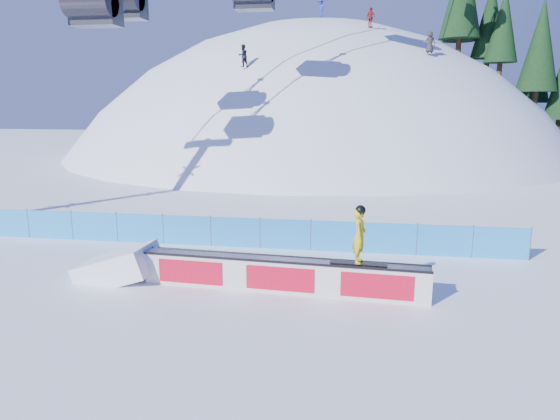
# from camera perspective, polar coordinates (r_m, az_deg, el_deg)

# --- Properties ---
(ground) EXTENTS (160.00, 160.00, 0.00)m
(ground) POSITION_cam_1_polar(r_m,az_deg,el_deg) (15.92, -9.02, -8.77)
(ground) COLOR white
(ground) RESTS_ON ground
(snow_hill) EXTENTS (64.00, 64.00, 64.00)m
(snow_hill) POSITION_cam_1_polar(r_m,az_deg,el_deg) (61.09, 3.82, -10.48)
(snow_hill) COLOR white
(snow_hill) RESTS_ON ground
(treeline) EXTENTS (20.58, 11.91, 21.13)m
(treeline) POSITION_cam_1_polar(r_m,az_deg,el_deg) (57.11, 27.77, 15.63)
(treeline) COLOR #332214
(treeline) RESTS_ON ground
(safety_fence) EXTENTS (22.05, 0.05, 1.30)m
(safety_fence) POSITION_cam_1_polar(r_m,az_deg,el_deg) (19.86, -5.13, -2.56)
(safety_fence) COLOR #2589DE
(safety_fence) RESTS_ON ground
(rail_box) EXTENTS (8.80, 1.15, 1.05)m
(rail_box) POSITION_cam_1_polar(r_m,az_deg,el_deg) (15.30, 0.21, -7.43)
(rail_box) COLOR silver
(rail_box) RESTS_ON ground
(snow_ramp) EXTENTS (2.71, 1.79, 1.63)m
(snow_ramp) POSITION_cam_1_polar(r_m,az_deg,el_deg) (17.40, -17.89, -7.38)
(snow_ramp) COLOR white
(snow_ramp) RESTS_ON ground
(snowboarder) EXTENTS (1.68, 0.63, 1.74)m
(snowboarder) POSITION_cam_1_polar(r_m,az_deg,el_deg) (14.59, 9.08, -2.85)
(snowboarder) COLOR black
(snowboarder) RESTS_ON rail_box
(distant_skiers) EXTENTS (15.10, 13.70, 7.01)m
(distant_skiers) POSITION_cam_1_polar(r_m,az_deg,el_deg) (45.42, 6.33, 20.00)
(distant_skiers) COLOR black
(distant_skiers) RESTS_ON ground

